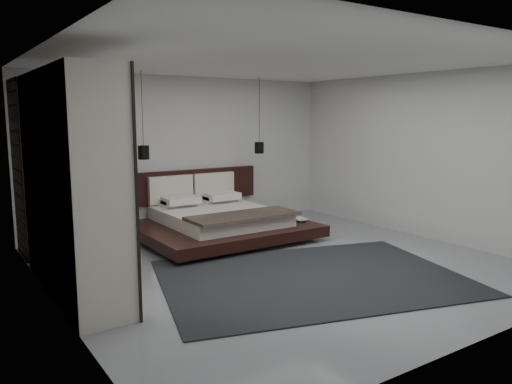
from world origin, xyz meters
TOP-DOWN VIEW (x-y plane):
  - floor at (0.00, 0.00)m, footprint 6.00×6.00m
  - ceiling at (0.00, 0.00)m, footprint 6.00×6.00m
  - wall_back at (0.00, 3.00)m, footprint 6.00×0.00m
  - wall_front at (0.00, -3.00)m, footprint 6.00×0.00m
  - wall_left at (-3.00, 0.00)m, footprint 0.00×6.00m
  - wall_right at (3.00, 0.00)m, footprint 0.00×6.00m
  - lattice_screen at (-2.95, 2.45)m, footprint 0.05×0.90m
  - bed at (0.07, 1.91)m, footprint 2.79×2.40m
  - book_lower at (1.22, 1.25)m, footprint 0.26×0.30m
  - book_upper at (1.20, 1.22)m, footprint 0.25×0.32m
  - pendant_left at (-1.08, 2.35)m, footprint 0.19×0.19m
  - pendant_right at (1.22, 2.35)m, footprint 0.18×0.18m
  - wardrobe at (-2.70, 0.46)m, footprint 0.62×2.63m
  - rug at (-0.04, -0.73)m, footprint 4.40×3.65m

SIDE VIEW (x-z plane):
  - floor at x=0.00m, z-range 0.00..0.00m
  - rug at x=-0.04m, z-range 0.00..0.02m
  - book_lower at x=1.22m, z-range 0.26..0.28m
  - bed at x=0.07m, z-range -0.25..0.83m
  - book_upper at x=1.20m, z-range 0.28..0.31m
  - wardrobe at x=-2.70m, z-range 0.00..2.58m
  - lattice_screen at x=-2.95m, z-range 0.00..2.60m
  - wall_back at x=0.00m, z-range -1.60..4.40m
  - wall_front at x=0.00m, z-range -1.60..4.40m
  - wall_left at x=-3.00m, z-range -1.60..4.40m
  - wall_right at x=3.00m, z-range -1.60..4.40m
  - pendant_left at x=-1.08m, z-range 0.77..2.20m
  - pendant_right at x=1.22m, z-range 0.77..2.20m
  - ceiling at x=0.00m, z-range 2.80..2.80m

